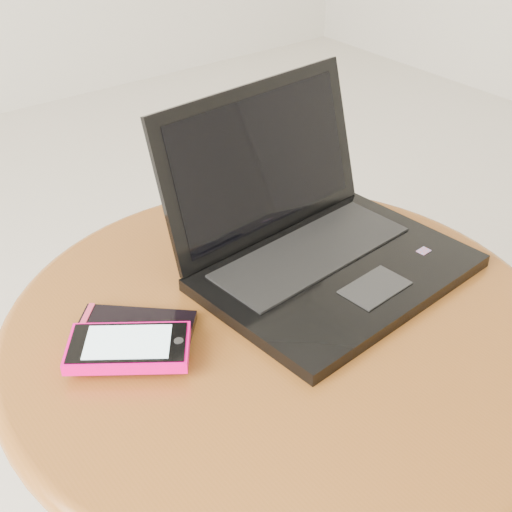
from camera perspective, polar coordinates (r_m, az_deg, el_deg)
table at (r=0.86m, az=1.90°, el=-10.70°), size 0.64×0.64×0.51m
laptop at (r=0.86m, az=4.86°, el=1.36°), size 0.34×0.30×0.20m
phone_black at (r=0.78m, az=-9.92°, el=-5.95°), size 0.14×0.13×0.01m
phone_pink at (r=0.73m, az=-10.42°, el=-7.36°), size 0.14×0.13×0.02m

